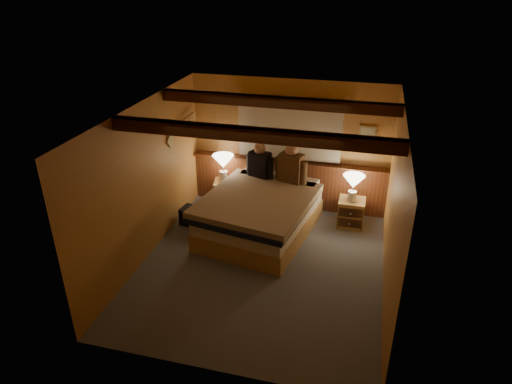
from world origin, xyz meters
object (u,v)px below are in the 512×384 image
(bed, at_px, (260,214))
(lamp_right, at_px, (353,183))
(person_right, at_px, (291,166))
(duffel_bag, at_px, (196,216))
(lamp_left, at_px, (223,163))
(person_left, at_px, (260,163))
(nightstand_left, at_px, (226,193))
(nightstand_right, at_px, (351,213))

(bed, distance_m, lamp_right, 1.66)
(person_right, relative_size, duffel_bag, 1.35)
(lamp_left, distance_m, person_left, 0.75)
(bed, height_order, lamp_left, lamp_left)
(lamp_right, bearing_deg, nightstand_left, 174.35)
(nightstand_left, height_order, lamp_left, lamp_left)
(duffel_bag, bearing_deg, person_right, 30.16)
(lamp_left, xyz_separation_m, person_right, (1.31, -0.20, 0.17))
(bed, bearing_deg, lamp_right, 33.06)
(nightstand_right, distance_m, person_right, 1.33)
(lamp_left, bearing_deg, duffel_bag, -106.23)
(nightstand_right, height_order, lamp_left, lamp_left)
(bed, relative_size, duffel_bag, 4.43)
(nightstand_left, bearing_deg, person_left, -21.02)
(person_right, bearing_deg, nightstand_left, -171.68)
(nightstand_right, bearing_deg, person_left, 177.09)
(person_left, distance_m, person_right, 0.59)
(nightstand_left, relative_size, lamp_right, 1.08)
(nightstand_left, xyz_separation_m, person_left, (0.68, -0.11, 0.74))
(nightstand_right, xyz_separation_m, duffel_bag, (-2.65, -0.65, -0.09))
(nightstand_right, relative_size, lamp_right, 1.03)
(bed, bearing_deg, person_right, 69.99)
(nightstand_left, bearing_deg, bed, -56.41)
(nightstand_right, bearing_deg, lamp_left, 175.02)
(bed, distance_m, person_right, 1.01)
(lamp_right, xyz_separation_m, person_right, (-1.08, 0.05, 0.18))
(nightstand_right, relative_size, duffel_bag, 0.92)
(person_left, distance_m, duffel_bag, 1.48)
(bed, height_order, person_right, person_right)
(nightstand_left, height_order, person_left, person_left)
(bed, xyz_separation_m, nightstand_left, (-0.87, 0.86, -0.14))
(person_left, relative_size, person_right, 0.90)
(person_right, height_order, duffel_bag, person_right)
(bed, height_order, duffel_bag, bed)
(nightstand_right, relative_size, lamp_left, 0.96)
(lamp_right, distance_m, person_right, 1.09)
(lamp_right, bearing_deg, duffel_bag, -166.87)
(bed, height_order, nightstand_left, bed)
(nightstand_left, distance_m, nightstand_right, 2.36)
(duffel_bag, bearing_deg, nightstand_left, 77.66)
(person_left, bearing_deg, nightstand_left, -171.22)
(lamp_left, distance_m, person_right, 1.34)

